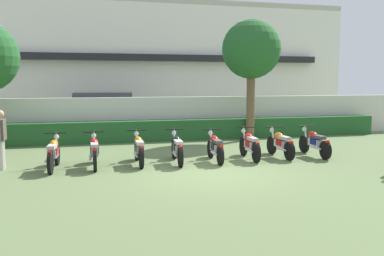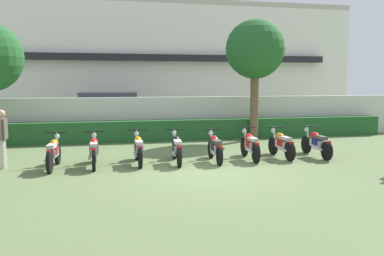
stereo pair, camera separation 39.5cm
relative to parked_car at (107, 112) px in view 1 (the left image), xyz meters
name	(u,v)px [view 1 (the left image)]	position (x,y,z in m)	size (l,w,h in m)	color
ground	(210,173)	(2.12, -10.16, -0.94)	(60.00, 60.00, 0.00)	#607547
building	(135,63)	(2.12, 6.08, 2.59)	(25.08, 6.50, 7.06)	white
compound_wall	(162,118)	(2.12, -3.10, -0.06)	(23.82, 0.30, 1.75)	silver
hedge_row	(165,130)	(2.12, -3.80, -0.52)	(19.06, 0.70, 0.84)	#235628
parked_car	(107,112)	(0.00, 0.00, 0.00)	(4.62, 2.33, 1.89)	black
tree_far_side	(251,51)	(5.62, -4.37, 2.72)	(2.40, 2.40, 4.91)	brown
motorcycle_in_row_0	(54,153)	(-1.89, -8.63, -0.48)	(0.60, 1.88, 0.97)	black
motorcycle_in_row_1	(94,151)	(-0.80, -8.59, -0.49)	(0.60, 1.85, 0.96)	black
motorcycle_in_row_2	(139,149)	(0.46, -8.47, -0.49)	(0.60, 1.86, 0.96)	black
motorcycle_in_row_3	(177,148)	(1.58, -8.56, -0.49)	(0.60, 1.95, 0.96)	black
motorcycle_in_row_4	(215,147)	(2.75, -8.63, -0.50)	(0.60, 1.78, 0.94)	black
motorcycle_in_row_5	(250,145)	(3.89, -8.54, -0.49)	(0.60, 1.84, 0.96)	black
motorcycle_in_row_6	(280,143)	(4.97, -8.46, -0.49)	(0.60, 1.79, 0.95)	black
motorcycle_in_row_7	(314,142)	(6.13, -8.55, -0.49)	(0.60, 1.92, 0.95)	black
inspector_person	(1,135)	(-3.25, -8.30, 0.03)	(0.22, 0.66, 1.64)	beige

